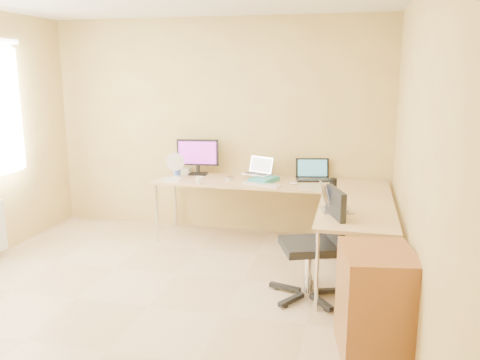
% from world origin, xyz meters
% --- Properties ---
extents(floor, '(4.50, 4.50, 0.00)m').
position_xyz_m(floor, '(0.00, 0.00, 0.00)').
color(floor, tan).
rests_on(floor, ground).
extents(wall_back, '(4.50, 0.00, 4.50)m').
position_xyz_m(wall_back, '(0.00, 2.25, 1.30)').
color(wall_back, tan).
rests_on(wall_back, ground).
extents(wall_right, '(0.00, 4.50, 4.50)m').
position_xyz_m(wall_right, '(2.10, 0.00, 1.30)').
color(wall_right, tan).
rests_on(wall_right, ground).
extents(desk_main, '(2.65, 0.70, 0.73)m').
position_xyz_m(desk_main, '(0.72, 1.85, 0.36)').
color(desk_main, tan).
rests_on(desk_main, ground).
extents(desk_return, '(0.70, 1.30, 0.73)m').
position_xyz_m(desk_return, '(1.70, 0.85, 0.36)').
color(desk_return, tan).
rests_on(desk_return, ground).
extents(monitor, '(0.53, 0.23, 0.44)m').
position_xyz_m(monitor, '(-0.20, 2.05, 0.95)').
color(monitor, black).
rests_on(monitor, desk_main).
extents(book_stack, '(0.33, 0.38, 0.05)m').
position_xyz_m(book_stack, '(0.66, 1.82, 0.76)').
color(book_stack, teal).
rests_on(book_stack, desk_main).
extents(laptop_center, '(0.38, 0.34, 0.20)m').
position_xyz_m(laptop_center, '(0.56, 1.96, 0.88)').
color(laptop_center, silver).
rests_on(laptop_center, desk_main).
extents(laptop_black, '(0.44, 0.36, 0.24)m').
position_xyz_m(laptop_black, '(1.20, 2.05, 0.85)').
color(laptop_black, black).
rests_on(laptop_black, desk_main).
extents(keyboard, '(0.45, 0.27, 0.02)m').
position_xyz_m(keyboard, '(0.67, 1.64, 0.74)').
color(keyboard, beige).
rests_on(keyboard, desk_main).
extents(mouse, '(0.10, 0.08, 0.03)m').
position_xyz_m(mouse, '(1.01, 1.75, 0.75)').
color(mouse, white).
rests_on(mouse, desk_main).
extents(mug, '(0.09, 0.09, 0.08)m').
position_xyz_m(mug, '(-0.03, 1.55, 0.77)').
color(mug, white).
rests_on(mug, desk_main).
extents(cd_stack, '(0.12, 0.12, 0.03)m').
position_xyz_m(cd_stack, '(0.24, 1.87, 0.74)').
color(cd_stack, '#A9A9BB').
rests_on(cd_stack, desk_main).
extents(water_bottle, '(0.09, 0.09, 0.27)m').
position_xyz_m(water_bottle, '(-0.40, 1.86, 0.86)').
color(water_bottle, '#3F58AA').
rests_on(water_bottle, desk_main).
extents(papers, '(0.25, 0.32, 0.01)m').
position_xyz_m(papers, '(-0.40, 1.68, 0.73)').
color(papers, beige).
rests_on(papers, desk_main).
extents(white_box, '(0.20, 0.15, 0.07)m').
position_xyz_m(white_box, '(-0.40, 2.05, 0.77)').
color(white_box, silver).
rests_on(white_box, desk_main).
extents(desk_fan, '(0.27, 0.27, 0.27)m').
position_xyz_m(desk_fan, '(-0.40, 1.85, 0.86)').
color(desk_fan, silver).
rests_on(desk_fan, desk_main).
extents(black_cup, '(0.09, 0.09, 0.14)m').
position_xyz_m(black_cup, '(1.45, 1.55, 0.80)').
color(black_cup, black).
rests_on(black_cup, desk_main).
extents(laptop_return, '(0.37, 0.32, 0.21)m').
position_xyz_m(laptop_return, '(1.52, 0.78, 0.84)').
color(laptop_return, '#B5B3C2').
rests_on(laptop_return, desk_return).
extents(office_chair, '(0.76, 0.76, 0.99)m').
position_xyz_m(office_chair, '(1.31, 0.51, 0.50)').
color(office_chair, black).
rests_on(office_chair, ground).
extents(cabinet, '(0.57, 0.66, 0.82)m').
position_xyz_m(cabinet, '(1.85, -0.31, 0.36)').
color(cabinet, brown).
rests_on(cabinet, ground).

